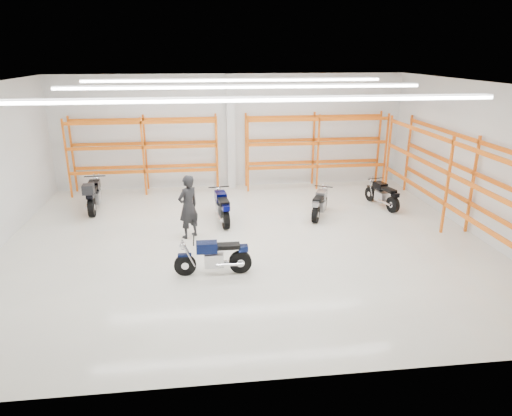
{
  "coord_description": "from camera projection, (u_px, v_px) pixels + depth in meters",
  "views": [
    {
      "loc": [
        -1.16,
        -12.33,
        5.32
      ],
      "look_at": [
        0.37,
        0.5,
        0.86
      ],
      "focal_mm": 32.0,
      "sensor_mm": 36.0,
      "label": 1
    }
  ],
  "objects": [
    {
      "name": "standing_man",
      "position": [
        188.0,
        207.0,
        13.48
      ],
      "size": [
        0.83,
        0.81,
        1.93
      ],
      "primitive_type": "imported",
      "rotation": [
        0.0,
        0.0,
        3.85
      ],
      "color": "black",
      "rests_on": "ground"
    },
    {
      "name": "motorcycle_back_d",
      "position": [
        383.0,
        195.0,
        16.27
      ],
      "size": [
        0.73,
        1.9,
        0.95
      ],
      "color": "black",
      "rests_on": "ground"
    },
    {
      "name": "structural_column",
      "position": [
        231.0,
        132.0,
        18.17
      ],
      "size": [
        0.32,
        0.32,
        4.5
      ],
      "primitive_type": "cube",
      "color": "white",
      "rests_on": "ground"
    },
    {
      "name": "motorcycle_back_a",
      "position": [
        93.0,
        195.0,
        15.84
      ],
      "size": [
        0.73,
        2.31,
        1.18
      ],
      "color": "black",
      "rests_on": "ground"
    },
    {
      "name": "ground",
      "position": [
        246.0,
        242.0,
        13.44
      ],
      "size": [
        14.0,
        14.0,
        0.0
      ],
      "primitive_type": "plane",
      "color": "silver",
      "rests_on": "ground"
    },
    {
      "name": "motorcycle_back_c",
      "position": [
        320.0,
        204.0,
        15.33
      ],
      "size": [
        0.99,
        1.76,
        0.93
      ],
      "color": "black",
      "rests_on": "ground"
    },
    {
      "name": "pallet_racking_back_left",
      "position": [
        144.0,
        148.0,
        17.62
      ],
      "size": [
        5.67,
        0.87,
        3.0
      ],
      "color": "orange",
      "rests_on": "ground"
    },
    {
      "name": "motorcycle_back_b",
      "position": [
        222.0,
        208.0,
        14.87
      ],
      "size": [
        0.7,
        2.1,
        1.03
      ],
      "color": "black",
      "rests_on": "ground"
    },
    {
      "name": "pallet_racking_back_right",
      "position": [
        316.0,
        144.0,
        18.38
      ],
      "size": [
        5.67,
        0.87,
        3.0
      ],
      "color": "orange",
      "rests_on": "ground"
    },
    {
      "name": "motorcycle_main",
      "position": [
        216.0,
        257.0,
        11.37
      ],
      "size": [
        1.94,
        0.64,
        0.96
      ],
      "color": "black",
      "rests_on": "ground"
    },
    {
      "name": "pallet_racking_side",
      "position": [
        461.0,
        175.0,
        13.57
      ],
      "size": [
        0.87,
        9.07,
        3.0
      ],
      "color": "orange",
      "rests_on": "ground"
    },
    {
      "name": "room_shell",
      "position": [
        245.0,
        130.0,
        12.39
      ],
      "size": [
        14.02,
        12.02,
        4.51
      ],
      "color": "silver",
      "rests_on": "ground"
    }
  ]
}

